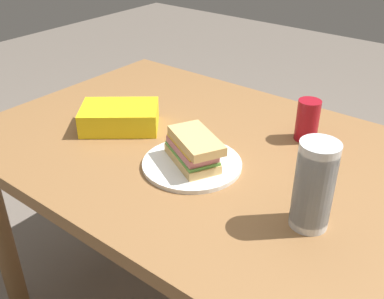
{
  "coord_description": "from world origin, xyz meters",
  "views": [
    {
      "loc": [
        0.52,
        -0.89,
        1.39
      ],
      "look_at": [
        -0.1,
        -0.1,
        0.81
      ],
      "focal_mm": 41.71,
      "sensor_mm": 36.0,
      "label": 1
    }
  ],
  "objects": [
    {
      "name": "paper_plate",
      "position": [
        -0.1,
        -0.1,
        0.77
      ],
      "size": [
        0.26,
        0.26,
        0.01
      ],
      "primitive_type": "cylinder",
      "color": "white",
      "rests_on": "dining_table"
    },
    {
      "name": "soda_can_red",
      "position": [
        0.07,
        0.22,
        0.82
      ],
      "size": [
        0.07,
        0.07,
        0.12
      ],
      "primitive_type": "cylinder",
      "color": "maroon",
      "rests_on": "dining_table"
    },
    {
      "name": "chip_bag",
      "position": [
        -0.41,
        -0.07,
        0.8
      ],
      "size": [
        0.27,
        0.26,
        0.07
      ],
      "primitive_type": "cube",
      "rotation": [
        0.0,
        0.0,
        0.68
      ],
      "color": "yellow",
      "rests_on": "dining_table"
    },
    {
      "name": "sandwich",
      "position": [
        -0.1,
        -0.1,
        0.81
      ],
      "size": [
        0.21,
        0.16,
        0.08
      ],
      "color": "#DBB26B",
      "rests_on": "paper_plate"
    },
    {
      "name": "dining_table",
      "position": [
        0.0,
        0.0,
        0.67
      ],
      "size": [
        1.61,
        0.9,
        0.76
      ],
      "color": "olive",
      "rests_on": "ground_plane"
    },
    {
      "name": "plastic_cup_stack",
      "position": [
        0.24,
        -0.13,
        0.86
      ],
      "size": [
        0.08,
        0.08,
        0.2
      ],
      "color": "silver",
      "rests_on": "dining_table"
    }
  ]
}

